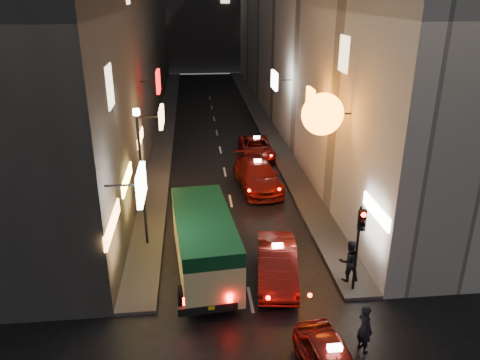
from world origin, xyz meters
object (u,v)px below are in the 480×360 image
object	(u,v)px
minibus	(204,238)
pedestrian_crossing	(365,325)
lamp_post	(141,170)
traffic_light	(360,232)

from	to	relation	value
minibus	pedestrian_crossing	distance (m)	7.03
lamp_post	traffic_light	bearing A→B (deg)	-28.91
pedestrian_crossing	lamp_post	distance (m)	10.96
traffic_light	lamp_post	bearing A→B (deg)	151.09
minibus	lamp_post	xyz separation A→B (m)	(-2.56, 2.54, 2.05)
pedestrian_crossing	traffic_light	bearing A→B (deg)	-31.31
traffic_light	lamp_post	distance (m)	9.42
traffic_light	lamp_post	world-z (taller)	lamp_post
minibus	lamp_post	world-z (taller)	lamp_post
minibus	pedestrian_crossing	world-z (taller)	minibus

